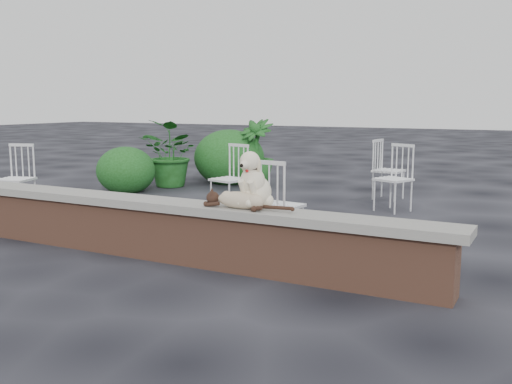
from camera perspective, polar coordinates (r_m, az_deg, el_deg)
The scene contains 13 objects.
ground at distance 5.99m, azimuth -10.80°, elevation -6.09°, with size 60.00×60.00×0.00m, color black.
brick_wall at distance 5.94m, azimuth -10.87°, elevation -3.76°, with size 6.00×0.30×0.50m, color brown.
capstone at distance 5.88m, azimuth -10.96°, elevation -1.00°, with size 6.20×0.40×0.08m, color slate.
dog at distance 5.27m, azimuth 0.02°, elevation 1.35°, with size 0.34×0.45×0.52m, color beige, non-canonical shape.
cat at distance 5.20m, azimuth -1.53°, elevation -0.69°, with size 1.02×0.25×0.17m, color tan, non-canonical shape.
chair_b at distance 8.15m, azimuth -2.64°, elevation 1.35°, with size 0.56×0.56×0.94m, color white, non-canonical shape.
chair_d at distance 8.38m, azimuth 13.27°, elevation 1.33°, with size 0.56×0.56×0.94m, color white, non-canonical shape.
chair_c at distance 6.09m, azimuth 2.28°, elevation -1.19°, with size 0.56×0.56×0.94m, color white, non-canonical shape.
chair_e at distance 9.41m, azimuth 12.84°, elevation 2.14°, with size 0.56×0.56×0.94m, color white, non-canonical shape.
chair_a at distance 8.82m, azimuth -22.45°, elevation 1.26°, with size 0.56×0.56×0.94m, color white, non-canonical shape.
potted_plant_a at distance 10.64m, azimuth -8.16°, elevation 3.75°, with size 1.09×0.95×1.21m, color #164313.
potted_plant_b at distance 10.70m, azimuth -0.11°, elevation 3.88°, with size 0.68×0.68×1.22m, color #164313.
shrubbery at distance 10.91m, azimuth -5.09°, elevation 2.96°, with size 2.22×3.35×1.07m.
Camera 1 is at (3.65, -4.51, 1.52)m, focal length 40.94 mm.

